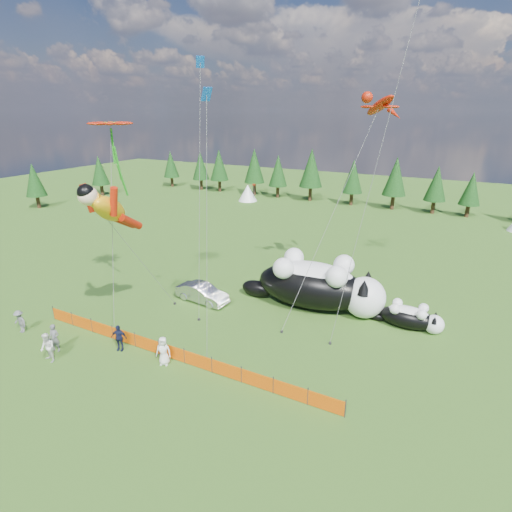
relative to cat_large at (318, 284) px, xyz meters
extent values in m
plane|color=#143509|center=(-5.73, -7.86, -2.00)|extent=(160.00, 160.00, 0.00)
cylinder|color=#262626|center=(-16.73, -10.86, -1.45)|extent=(0.06, 0.06, 1.10)
cylinder|color=#262626|center=(-14.73, -10.86, -1.45)|extent=(0.06, 0.06, 1.10)
cylinder|color=#262626|center=(-12.73, -10.86, -1.45)|extent=(0.06, 0.06, 1.10)
cylinder|color=#262626|center=(-10.73, -10.86, -1.45)|extent=(0.06, 0.06, 1.10)
cylinder|color=#262626|center=(-8.73, -10.86, -1.45)|extent=(0.06, 0.06, 1.10)
cylinder|color=#262626|center=(-6.73, -10.86, -1.45)|extent=(0.06, 0.06, 1.10)
cylinder|color=#262626|center=(-4.73, -10.86, -1.45)|extent=(0.06, 0.06, 1.10)
cylinder|color=#262626|center=(-2.73, -10.86, -1.45)|extent=(0.06, 0.06, 1.10)
cylinder|color=#262626|center=(-0.73, -10.86, -1.45)|extent=(0.06, 0.06, 1.10)
cylinder|color=#262626|center=(1.27, -10.86, -1.45)|extent=(0.06, 0.06, 1.10)
cylinder|color=#262626|center=(3.27, -10.86, -1.45)|extent=(0.06, 0.06, 1.10)
cylinder|color=#262626|center=(5.27, -10.86, -1.45)|extent=(0.06, 0.06, 1.10)
cube|color=#D54F04|center=(-15.73, -10.86, -1.50)|extent=(2.00, 0.04, 0.90)
cube|color=#D54F04|center=(-13.73, -10.86, -1.50)|extent=(2.00, 0.04, 0.90)
cube|color=#D54F04|center=(-11.73, -10.86, -1.50)|extent=(2.00, 0.04, 0.90)
cube|color=#D54F04|center=(-9.73, -10.86, -1.50)|extent=(2.00, 0.04, 0.90)
cube|color=#D54F04|center=(-7.73, -10.86, -1.50)|extent=(2.00, 0.04, 0.90)
cube|color=#D54F04|center=(-5.73, -10.86, -1.50)|extent=(2.00, 0.04, 0.90)
cube|color=#D54F04|center=(-3.73, -10.86, -1.50)|extent=(2.00, 0.04, 0.90)
cube|color=#D54F04|center=(-1.73, -10.86, -1.50)|extent=(2.00, 0.04, 0.90)
cube|color=#D54F04|center=(0.27, -10.86, -1.50)|extent=(2.00, 0.04, 0.90)
cube|color=#D54F04|center=(2.27, -10.86, -1.50)|extent=(2.00, 0.04, 0.90)
cube|color=#D54F04|center=(4.27, -10.86, -1.50)|extent=(2.00, 0.04, 0.90)
ellipsoid|color=black|center=(-0.50, -0.03, -0.25)|extent=(8.99, 4.67, 3.49)
ellipsoid|color=white|center=(-0.50, -0.03, 0.62)|extent=(6.78, 3.36, 2.13)
sphere|color=white|center=(3.56, 0.25, -0.45)|extent=(3.10, 3.10, 3.10)
sphere|color=#CE507D|center=(4.88, 0.34, -0.45)|extent=(0.43, 0.43, 0.43)
ellipsoid|color=black|center=(-5.15, -0.36, -1.32)|extent=(2.80, 1.54, 1.36)
cone|color=black|center=(3.63, -0.68, 0.79)|extent=(1.09, 1.09, 1.09)
cone|color=black|center=(3.50, 1.18, 0.79)|extent=(1.09, 1.09, 1.09)
sphere|color=white|center=(1.54, 1.37, 1.40)|extent=(1.63, 1.63, 1.63)
sphere|color=white|center=(1.71, -1.15, 1.40)|extent=(1.63, 1.63, 1.63)
sphere|color=white|center=(-2.53, 1.09, 1.40)|extent=(1.63, 1.63, 1.63)
sphere|color=white|center=(-2.35, -1.43, 1.40)|extent=(1.63, 1.63, 1.63)
ellipsoid|color=black|center=(6.72, 0.04, -1.24)|extent=(3.83, 1.81, 1.53)
ellipsoid|color=white|center=(6.72, 0.04, -0.86)|extent=(2.89, 1.29, 0.93)
sphere|color=white|center=(8.50, 0.03, -1.32)|extent=(1.36, 1.36, 1.36)
sphere|color=#CE507D|center=(9.07, 0.02, -1.32)|extent=(0.19, 0.19, 0.19)
ellipsoid|color=black|center=(4.69, 0.06, -1.70)|extent=(1.19, 0.60, 0.59)
cone|color=black|center=(8.49, -0.38, -0.78)|extent=(0.47, 0.47, 0.47)
cone|color=black|center=(8.50, 0.44, -0.78)|extent=(0.47, 0.47, 0.47)
sphere|color=white|center=(7.66, 0.59, -0.52)|extent=(0.71, 0.71, 0.71)
sphere|color=white|center=(7.65, -0.52, -0.52)|extent=(0.71, 0.71, 0.71)
sphere|color=white|center=(5.88, 0.60, -0.52)|extent=(0.71, 0.71, 0.71)
sphere|color=white|center=(5.87, -0.50, -0.52)|extent=(0.71, 0.71, 0.71)
imported|color=#B8B7BC|center=(-8.61, -3.33, -1.25)|extent=(4.66, 1.99, 1.50)
imported|color=#5A5B5F|center=(-12.94, -13.58, -1.06)|extent=(0.80, 0.66, 1.89)
imported|color=silver|center=(-12.29, -14.55, -1.03)|extent=(1.04, 0.75, 1.93)
imported|color=#151A39|center=(-9.37, -11.59, -1.10)|extent=(1.17, 0.86, 1.79)
imported|color=#5A5B5F|center=(-17.15, -13.15, -1.16)|extent=(1.09, 0.57, 1.68)
imported|color=silver|center=(-5.81, -11.49, -1.07)|extent=(1.07, 0.89, 1.87)
cylinder|color=#595959|center=(-10.54, -7.27, 2.48)|extent=(0.03, 0.03, 9.99)
cube|color=#262626|center=(-10.30, -4.80, -1.92)|extent=(0.15, 0.15, 0.16)
cylinder|color=#595959|center=(0.74, 0.01, 5.57)|extent=(0.03, 0.03, 18.01)
cube|color=#262626|center=(-0.90, -4.82, -1.92)|extent=(0.15, 0.15, 0.16)
cylinder|color=#595959|center=(-11.94, -8.69, 4.99)|extent=(0.03, 0.03, 14.38)
cube|color=#262626|center=(-10.89, -10.64, -1.92)|extent=(0.15, 0.15, 0.16)
cube|color=#20981B|center=(-12.99, -6.75, 9.17)|extent=(0.21, 0.21, 4.69)
cylinder|color=#595959|center=(-7.58, -4.51, 6.92)|extent=(0.03, 0.03, 17.83)
cube|color=#262626|center=(-7.08, -6.04, -1.92)|extent=(0.15, 0.15, 0.16)
cylinder|color=#595959|center=(3.86, -2.40, 8.95)|extent=(0.03, 0.03, 22.22)
cube|color=#262626|center=(2.56, -4.67, -1.92)|extent=(0.15, 0.15, 0.16)
cylinder|color=#595959|center=(-3.51, -9.69, 5.80)|extent=(0.03, 0.03, 15.42)
cube|color=#262626|center=(-3.25, -10.63, -1.92)|extent=(0.15, 0.15, 0.16)
camera|label=1|loc=(8.74, -27.30, 12.66)|focal=28.00mm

